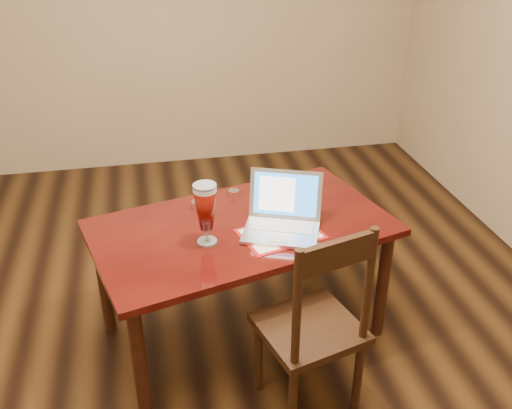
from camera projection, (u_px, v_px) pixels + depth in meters
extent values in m
plane|color=black|center=(195.00, 349.00, 3.05)|extent=(5.00, 5.00, 0.00)
cube|color=tan|center=(153.00, 7.00, 4.56)|extent=(4.50, 0.01, 2.70)
cube|color=#460D09|center=(242.00, 228.00, 2.87)|extent=(1.63, 1.17, 0.04)
cylinder|color=#34150D|center=(140.00, 365.00, 2.51)|extent=(0.06, 0.06, 0.65)
cylinder|color=#34150D|center=(383.00, 285.00, 3.02)|extent=(0.06, 0.06, 0.65)
cylinder|color=#34150D|center=(104.00, 282.00, 3.04)|extent=(0.06, 0.06, 0.65)
cylinder|color=#34150D|center=(315.00, 226.00, 3.56)|extent=(0.06, 0.06, 0.65)
cube|color=#9B0F0E|center=(281.00, 234.00, 2.78)|extent=(0.44, 0.36, 0.00)
cube|color=white|center=(281.00, 234.00, 2.78)|extent=(0.40, 0.32, 0.00)
cube|color=silver|center=(281.00, 233.00, 2.77)|extent=(0.43, 0.36, 0.02)
cube|color=silver|center=(282.00, 226.00, 2.81)|extent=(0.32, 0.21, 0.00)
cube|color=#B3B4B8|center=(279.00, 239.00, 2.70)|extent=(0.11, 0.09, 0.00)
cube|color=silver|center=(286.00, 194.00, 2.84)|extent=(0.36, 0.20, 0.24)
cube|color=blue|center=(285.00, 195.00, 2.84)|extent=(0.32, 0.17, 0.20)
cube|color=white|center=(277.00, 194.00, 2.84)|extent=(0.18, 0.11, 0.17)
cylinder|color=silver|center=(207.00, 241.00, 2.71)|extent=(0.09, 0.09, 0.01)
cylinder|color=silver|center=(207.00, 234.00, 2.69)|extent=(0.02, 0.02, 0.07)
cylinder|color=silver|center=(205.00, 189.00, 2.58)|extent=(0.11, 0.11, 0.02)
cylinder|color=silver|center=(205.00, 186.00, 2.57)|extent=(0.11, 0.11, 0.01)
cylinder|color=silver|center=(197.00, 205.00, 3.00)|extent=(0.06, 0.06, 0.04)
cylinder|color=silver|center=(234.00, 194.00, 3.11)|extent=(0.06, 0.06, 0.04)
cube|color=black|center=(309.00, 329.00, 2.55)|extent=(0.52, 0.50, 0.04)
cylinder|color=black|center=(293.00, 404.00, 2.47)|extent=(0.04, 0.04, 0.41)
cylinder|color=black|center=(358.00, 377.00, 2.60)|extent=(0.04, 0.04, 0.41)
cylinder|color=black|center=(259.00, 356.00, 2.72)|extent=(0.04, 0.04, 0.41)
cylinder|color=black|center=(320.00, 334.00, 2.86)|extent=(0.04, 0.04, 0.41)
cylinder|color=black|center=(297.00, 309.00, 2.22)|extent=(0.04, 0.04, 0.55)
cylinder|color=black|center=(369.00, 284.00, 2.35)|extent=(0.04, 0.04, 0.55)
cube|color=black|center=(337.00, 254.00, 2.19)|extent=(0.34, 0.12, 0.12)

